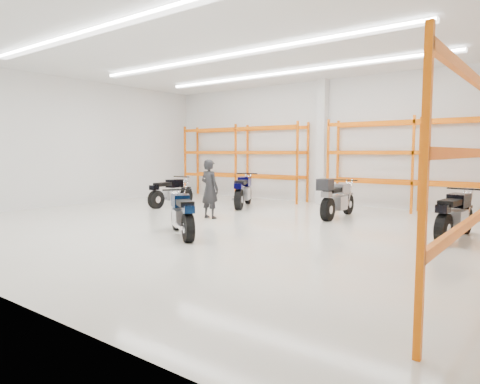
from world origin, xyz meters
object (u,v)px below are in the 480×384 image
Objects in this scene: structural_column at (322,142)px; standing_man at (210,189)px; motorcycle_back_b at (243,192)px; motorcycle_main at (182,215)px; motorcycle_back_a at (170,193)px; motorcycle_back_d at (454,216)px; motorcycle_back_c at (336,199)px.

standing_man is at bearing -100.63° from structural_column.
structural_column is (0.96, 5.12, 1.41)m from standing_man.
motorcycle_main is at bearing -68.10° from motorcycle_back_b.
motorcycle_back_a is 9.02m from motorcycle_back_d.
motorcycle_back_c is at bearing 70.10° from motorcycle_main.
motorcycle_back_d is 6.95m from structural_column.
standing_man is at bearing -21.66° from motorcycle_back_a.
standing_man is 0.37× the size of structural_column.
motorcycle_main is 0.85× the size of motorcycle_back_a.
motorcycle_back_c is (3.62, -0.44, 0.03)m from motorcycle_back_b.
motorcycle_back_a is at bearing -133.39° from structural_column.
motorcycle_main is 0.40× the size of structural_column.
motorcycle_back_d is at bearing -20.27° from motorcycle_back_c.
motorcycle_back_c reaches higher than motorcycle_main.
motorcycle_back_c is at bearing 159.73° from motorcycle_back_d.
motorcycle_back_c reaches higher than motorcycle_back_a.
structural_column is at bearing -97.68° from standing_man.
motorcycle_back_b is 2.67m from standing_man.
motorcycle_back_c is at bearing -57.07° from structural_column.
motorcycle_main is 0.79× the size of motorcycle_back_c.
motorcycle_main is 5.34m from motorcycle_back_b.
structural_column is at bearing 92.40° from motorcycle_main.
motorcycle_back_a reaches higher than motorcycle_main.
structural_column is at bearing 56.83° from motorcycle_back_b.
standing_man is (-6.20, -0.90, 0.34)m from motorcycle_back_d.
motorcycle_back_b is at bearing 111.90° from motorcycle_main.
standing_man reaches higher than motorcycle_back_b.
motorcycle_main is at bearing -146.21° from motorcycle_back_d.
structural_column is at bearing 46.61° from motorcycle_back_a.
standing_man reaches higher than motorcycle_back_d.
standing_man is (-2.91, -2.11, 0.28)m from motorcycle_back_c.
motorcycle_back_b is (-1.99, 4.95, 0.06)m from motorcycle_main.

